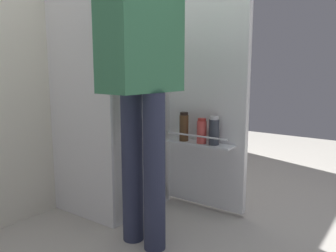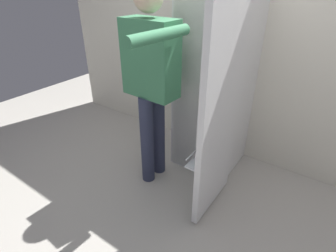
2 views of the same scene
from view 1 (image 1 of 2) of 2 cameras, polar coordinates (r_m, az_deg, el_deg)
name	(u,v)px [view 1 (image 1 of 2)]	position (r m, az deg, el deg)	size (l,w,h in m)	color
ground_plane	(174,222)	(2.32, 0.99, -15.68)	(6.83, 6.83, 0.00)	#B7B2A8
kitchen_wall	(77,28)	(2.71, -14.87, 15.44)	(4.40, 0.10, 2.56)	silver
refrigerator	(119,89)	(2.43, -8.17, 6.03)	(0.65, 1.17, 1.69)	white
person	(143,56)	(1.84, -4.20, 11.48)	(0.57, 0.81, 1.73)	#2D334C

